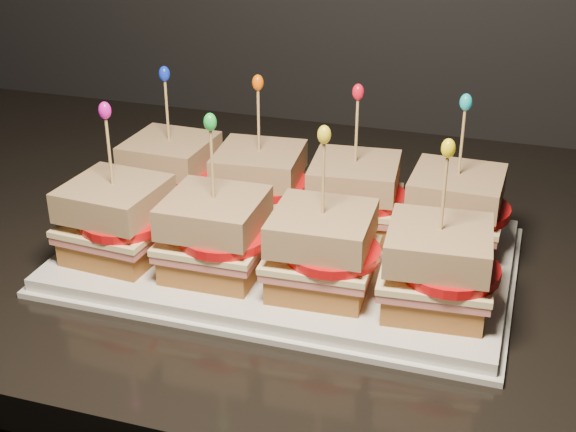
% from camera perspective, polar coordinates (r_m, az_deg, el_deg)
% --- Properties ---
extents(granite_slab, '(2.59, 0.71, 0.04)m').
position_cam_1_polar(granite_slab, '(0.92, 0.82, -1.81)').
color(granite_slab, black).
rests_on(granite_slab, cabinet).
extents(platter, '(0.44, 0.27, 0.02)m').
position_cam_1_polar(platter, '(0.83, 0.00, -2.86)').
color(platter, white).
rests_on(platter, granite_slab).
extents(platter_rim, '(0.46, 0.29, 0.01)m').
position_cam_1_polar(platter_rim, '(0.83, 0.00, -3.22)').
color(platter_rim, white).
rests_on(platter_rim, granite_slab).
extents(sandwich_0_bread_bot, '(0.09, 0.09, 0.02)m').
position_cam_1_polar(sandwich_0_bread_bot, '(0.92, -8.20, 1.59)').
color(sandwich_0_bread_bot, brown).
rests_on(sandwich_0_bread_bot, platter).
extents(sandwich_0_ham, '(0.10, 0.10, 0.01)m').
position_cam_1_polar(sandwich_0_ham, '(0.92, -8.26, 2.50)').
color(sandwich_0_ham, '#BE5B5B').
rests_on(sandwich_0_ham, sandwich_0_bread_bot).
extents(sandwich_0_cheese, '(0.10, 0.10, 0.01)m').
position_cam_1_polar(sandwich_0_cheese, '(0.92, -8.29, 2.90)').
color(sandwich_0_cheese, '#FDE9A4').
rests_on(sandwich_0_cheese, sandwich_0_ham).
extents(sandwich_0_tomato, '(0.09, 0.09, 0.01)m').
position_cam_1_polar(sandwich_0_tomato, '(0.90, -7.79, 3.11)').
color(sandwich_0_tomato, red).
rests_on(sandwich_0_tomato, sandwich_0_cheese).
extents(sandwich_0_bread_top, '(0.09, 0.09, 0.03)m').
position_cam_1_polar(sandwich_0_bread_top, '(0.91, -8.40, 4.48)').
color(sandwich_0_bread_top, brown).
rests_on(sandwich_0_bread_top, sandwich_0_tomato).
extents(sandwich_0_pick, '(0.00, 0.00, 0.09)m').
position_cam_1_polar(sandwich_0_pick, '(0.89, -8.59, 7.18)').
color(sandwich_0_pick, tan).
rests_on(sandwich_0_pick, sandwich_0_bread_top).
extents(sandwich_0_frill, '(0.01, 0.01, 0.02)m').
position_cam_1_polar(sandwich_0_frill, '(0.88, -8.79, 9.97)').
color(sandwich_0_frill, '#102AD2').
rests_on(sandwich_0_frill, sandwich_0_pick).
extents(sandwich_1_bread_bot, '(0.09, 0.09, 0.02)m').
position_cam_1_polar(sandwich_1_bread_bot, '(0.89, -2.01, 0.74)').
color(sandwich_1_bread_bot, brown).
rests_on(sandwich_1_bread_bot, platter).
extents(sandwich_1_ham, '(0.10, 0.10, 0.01)m').
position_cam_1_polar(sandwich_1_ham, '(0.88, -2.02, 1.69)').
color(sandwich_1_ham, '#BE5B5B').
rests_on(sandwich_1_ham, sandwich_1_bread_bot).
extents(sandwich_1_cheese, '(0.11, 0.10, 0.01)m').
position_cam_1_polar(sandwich_1_cheese, '(0.88, -2.03, 2.11)').
color(sandwich_1_cheese, '#FDE9A4').
rests_on(sandwich_1_cheese, sandwich_1_ham).
extents(sandwich_1_tomato, '(0.09, 0.09, 0.01)m').
position_cam_1_polar(sandwich_1_tomato, '(0.87, -1.42, 2.31)').
color(sandwich_1_tomato, red).
rests_on(sandwich_1_tomato, sandwich_1_cheese).
extents(sandwich_1_bread_top, '(0.10, 0.10, 0.03)m').
position_cam_1_polar(sandwich_1_bread_top, '(0.87, -2.06, 3.75)').
color(sandwich_1_bread_top, brown).
rests_on(sandwich_1_bread_top, sandwich_1_tomato).
extents(sandwich_1_pick, '(0.00, 0.00, 0.09)m').
position_cam_1_polar(sandwich_1_pick, '(0.85, -2.11, 6.56)').
color(sandwich_1_pick, tan).
rests_on(sandwich_1_pick, sandwich_1_bread_top).
extents(sandwich_1_frill, '(0.01, 0.01, 0.02)m').
position_cam_1_polar(sandwich_1_frill, '(0.84, -2.16, 9.46)').
color(sandwich_1_frill, '#F35D04').
rests_on(sandwich_1_frill, sandwich_1_pick).
extents(sandwich_2_bread_bot, '(0.10, 0.10, 0.02)m').
position_cam_1_polar(sandwich_2_bread_bot, '(0.86, 4.65, -0.18)').
color(sandwich_2_bread_bot, brown).
rests_on(sandwich_2_bread_bot, platter).
extents(sandwich_2_ham, '(0.10, 0.10, 0.01)m').
position_cam_1_polar(sandwich_2_ham, '(0.85, 4.69, 0.79)').
color(sandwich_2_ham, '#BE5B5B').
rests_on(sandwich_2_ham, sandwich_2_bread_bot).
extents(sandwich_2_cheese, '(0.11, 0.10, 0.01)m').
position_cam_1_polar(sandwich_2_cheese, '(0.85, 4.70, 1.22)').
color(sandwich_2_cheese, '#FDE9A4').
rests_on(sandwich_2_cheese, sandwich_2_ham).
extents(sandwich_2_tomato, '(0.09, 0.09, 0.01)m').
position_cam_1_polar(sandwich_2_tomato, '(0.84, 5.42, 1.41)').
color(sandwich_2_tomato, red).
rests_on(sandwich_2_tomato, sandwich_2_cheese).
extents(sandwich_2_bread_top, '(0.10, 0.10, 0.03)m').
position_cam_1_polar(sandwich_2_bread_top, '(0.84, 4.77, 2.90)').
color(sandwich_2_bread_top, brown).
rests_on(sandwich_2_bread_top, sandwich_2_tomato).
extents(sandwich_2_pick, '(0.00, 0.00, 0.09)m').
position_cam_1_polar(sandwich_2_pick, '(0.82, 4.89, 5.79)').
color(sandwich_2_pick, tan).
rests_on(sandwich_2_pick, sandwich_2_bread_top).
extents(sandwich_2_frill, '(0.01, 0.01, 0.02)m').
position_cam_1_polar(sandwich_2_frill, '(0.81, 5.01, 8.78)').
color(sandwich_2_frill, red).
rests_on(sandwich_2_frill, sandwich_2_pick).
extents(sandwich_3_bread_bot, '(0.09, 0.09, 0.02)m').
position_cam_1_polar(sandwich_3_bread_bot, '(0.85, 11.63, -1.14)').
color(sandwich_3_bread_bot, brown).
rests_on(sandwich_3_bread_bot, platter).
extents(sandwich_3_ham, '(0.10, 0.09, 0.01)m').
position_cam_1_polar(sandwich_3_ham, '(0.84, 11.72, -0.16)').
color(sandwich_3_ham, '#BE5B5B').
rests_on(sandwich_3_ham, sandwich_3_bread_bot).
extents(sandwich_3_cheese, '(0.10, 0.10, 0.01)m').
position_cam_1_polar(sandwich_3_cheese, '(0.84, 11.77, 0.27)').
color(sandwich_3_cheese, '#FDE9A4').
rests_on(sandwich_3_cheese, sandwich_3_ham).
extents(sandwich_3_tomato, '(0.09, 0.09, 0.01)m').
position_cam_1_polar(sandwich_3_tomato, '(0.83, 12.58, 0.45)').
color(sandwich_3_tomato, red).
rests_on(sandwich_3_tomato, sandwich_3_cheese).
extents(sandwich_3_bread_top, '(0.09, 0.09, 0.03)m').
position_cam_1_polar(sandwich_3_bread_top, '(0.82, 11.94, 1.96)').
color(sandwich_3_bread_top, brown).
rests_on(sandwich_3_bread_top, sandwich_3_tomato).
extents(sandwich_3_pick, '(0.00, 0.00, 0.09)m').
position_cam_1_polar(sandwich_3_pick, '(0.81, 12.23, 4.89)').
color(sandwich_3_pick, tan).
rests_on(sandwich_3_pick, sandwich_3_bread_top).
extents(sandwich_3_frill, '(0.01, 0.01, 0.02)m').
position_cam_1_polar(sandwich_3_frill, '(0.79, 12.54, 7.91)').
color(sandwich_3_frill, '#14B0BA').
rests_on(sandwich_3_frill, sandwich_3_pick).
extents(sandwich_4_bread_bot, '(0.09, 0.09, 0.02)m').
position_cam_1_polar(sandwich_4_bread_bot, '(0.82, -11.94, -1.93)').
color(sandwich_4_bread_bot, brown).
rests_on(sandwich_4_bread_bot, platter).
extents(sandwich_4_ham, '(0.10, 0.10, 0.01)m').
position_cam_1_polar(sandwich_4_ham, '(0.82, -12.04, -0.93)').
color(sandwich_4_ham, '#BE5B5B').
rests_on(sandwich_4_ham, sandwich_4_bread_bot).
extents(sandwich_4_cheese, '(0.10, 0.10, 0.01)m').
position_cam_1_polar(sandwich_4_cheese, '(0.81, -12.09, -0.50)').
color(sandwich_4_cheese, '#FDE9A4').
rests_on(sandwich_4_cheese, sandwich_4_ham).
extents(sandwich_4_tomato, '(0.09, 0.09, 0.01)m').
position_cam_1_polar(sandwich_4_tomato, '(0.80, -11.59, -0.32)').
color(sandwich_4_tomato, red).
rests_on(sandwich_4_tomato, sandwich_4_cheese).
extents(sandwich_4_bread_top, '(0.10, 0.10, 0.03)m').
position_cam_1_polar(sandwich_4_bread_top, '(0.80, -12.26, 1.24)').
color(sandwich_4_bread_top, brown).
rests_on(sandwich_4_bread_top, sandwich_4_tomato).
extents(sandwich_4_pick, '(0.00, 0.00, 0.09)m').
position_cam_1_polar(sandwich_4_pick, '(0.79, -12.57, 4.23)').
color(sandwich_4_pick, tan).
rests_on(sandwich_4_pick, sandwich_4_bread_top).
extents(sandwich_4_frill, '(0.01, 0.01, 0.02)m').
position_cam_1_polar(sandwich_4_frill, '(0.77, -12.90, 7.33)').
color(sandwich_4_frill, '#D610A6').
rests_on(sandwich_4_frill, sandwich_4_pick).
extents(sandwich_5_bread_bot, '(0.09, 0.09, 0.02)m').
position_cam_1_polar(sandwich_5_bread_bot, '(0.78, -5.12, -3.08)').
color(sandwich_5_bread_bot, brown).
rests_on(sandwich_5_bread_bot, platter).
extents(sandwich_5_ham, '(0.10, 0.09, 0.01)m').
position_cam_1_polar(sandwich_5_ham, '(0.77, -5.17, -2.04)').
color(sandwich_5_ham, '#BE5B5B').
rests_on(sandwich_5_ham, sandwich_5_bread_bot).
extents(sandwich_5_cheese, '(0.10, 0.10, 0.01)m').
position_cam_1_polar(sandwich_5_cheese, '(0.77, -5.19, -1.58)').
color(sandwich_5_cheese, '#FDE9A4').
rests_on(sandwich_5_cheese, sandwich_5_ham).
extents(sandwich_5_tomato, '(0.09, 0.09, 0.01)m').
position_cam_1_polar(sandwich_5_tomato, '(0.76, -4.55, -1.41)').
color(sandwich_5_tomato, red).
rests_on(sandwich_5_tomato, sandwich_5_cheese).
extents(sandwich_5_bread_top, '(0.09, 0.09, 0.03)m').
position_cam_1_polar(sandwich_5_bread_top, '(0.76, -5.27, 0.24)').
color(sandwich_5_bread_top, brown).
rests_on(sandwich_5_bread_top, sandwich_5_tomato).
extents(sandwich_5_pick, '(0.00, 0.00, 0.09)m').
position_cam_1_polar(sandwich_5_pick, '(0.74, -5.41, 3.38)').
color(sandwich_5_pick, tan).
rests_on(sandwich_5_pick, sandwich_5_bread_top).
extents(sandwich_5_frill, '(0.01, 0.01, 0.02)m').
position_cam_1_polar(sandwich_5_frill, '(0.72, -5.56, 6.67)').
color(sandwich_5_frill, green).
rests_on(sandwich_5_frill, sandwich_5_pick).
extents(sandwich_6_bread_bot, '(0.09, 0.09, 0.02)m').
position_cam_1_polar(sandwich_6_bread_bot, '(0.75, 2.38, -4.28)').
color(sandwich_6_bread_bot, brown).
rests_on(sandwich_6_bread_bot, platter).
extents(sandwich_6_ham, '(0.10, 0.10, 0.01)m').
position_cam_1_polar(sandwich_6_ham, '(0.74, 2.40, -3.21)').
color(sandwich_6_ham, '#BE5B5B').
rests_on(sandwich_6_ham, sandwich_6_bread_bot).
extents(sandwich_6_cheese, '(0.10, 0.10, 0.01)m').
position_cam_1_polar(sandwich_6_cheese, '(0.74, 2.41, -2.74)').
color(sandwich_6_cheese, '#FDE9A4').
rests_on(sandwich_6_cheese, sandwich_6_ham).
extents(sandwich_6_tomato, '(0.09, 0.09, 0.01)m').
position_cam_1_polar(sandwich_6_tomato, '(0.73, 3.20, -2.58)').
color(sandwich_6_tomato, red).
rests_on(sandwich_6_tomato, sandwich_6_cheese).
extents(sandwich_6_bread_top, '(0.09, 0.09, 0.03)m').
position_cam_1_polar(sandwich_6_bread_top, '(0.73, 2.45, -0.87)').
color(sandwich_6_bread_top, brown).
rests_on(sandwich_6_bread_top, sandwich_6_tomato).
extents(sandwich_6_pick, '(0.00, 0.00, 0.09)m').
position_cam_1_polar(sandwich_6_pick, '(0.71, 2.52, 2.39)').
color(sandwich_6_pick, tan).
rests_on(sandwich_6_pick, sandwich_6_bread_top).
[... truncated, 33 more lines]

